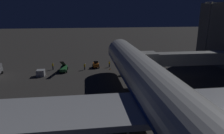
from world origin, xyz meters
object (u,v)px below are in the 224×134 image
object	(u,v)px
apron_floodlight_mast	(208,29)
belt_loader	(64,68)
airliner_at_gate	(161,98)
traffic_cone_nose_starboard	(110,69)
jet_bridge	(177,59)
traffic_cone_nose_port	(126,68)
ground_crew_by_belt_loader	(85,66)
baggage_container_mid_row	(41,73)
ground_crew_near_nose_gear	(109,64)
pushback_tug	(96,65)
ground_crew_marshaller_fwd	(53,66)

from	to	relation	value
apron_floodlight_mast	belt_loader	bearing A→B (deg)	2.32
airliner_at_gate	traffic_cone_nose_starboard	bearing A→B (deg)	-85.90
jet_bridge	traffic_cone_nose_port	distance (m)	15.86
apron_floodlight_mast	traffic_cone_nose_starboard	xyz separation A→B (m)	(27.70, 1.83, -9.89)
jet_bridge	ground_crew_by_belt_loader	xyz separation A→B (m)	(19.17, -13.41, -4.47)
ground_crew_by_belt_loader	traffic_cone_nose_port	world-z (taller)	ground_crew_by_belt_loader
baggage_container_mid_row	ground_crew_near_nose_gear	size ratio (longest dim) A/B	1.04
belt_loader	traffic_cone_nose_starboard	bearing A→B (deg)	178.96
jet_bridge	traffic_cone_nose_starboard	distance (m)	18.49
pushback_tug	traffic_cone_nose_starboard	world-z (taller)	pushback_tug
baggage_container_mid_row	traffic_cone_nose_starboard	world-z (taller)	baggage_container_mid_row
apron_floodlight_mast	belt_loader	size ratio (longest dim) A/B	2.38
ground_crew_marshaller_fwd	belt_loader	bearing A→B (deg)	148.56
baggage_container_mid_row	ground_crew_by_belt_loader	distance (m)	11.19
airliner_at_gate	belt_loader	size ratio (longest dim) A/B	8.67
belt_loader	ground_crew_marshaller_fwd	xyz separation A→B (m)	(2.97, -1.81, 0.16)
baggage_container_mid_row	traffic_cone_nose_port	world-z (taller)	baggage_container_mid_row
baggage_container_mid_row	traffic_cone_nose_port	distance (m)	21.77
airliner_at_gate	ground_crew_marshaller_fwd	world-z (taller)	airliner_at_gate
airliner_at_gate	baggage_container_mid_row	size ratio (longest dim) A/B	35.22
airliner_at_gate	belt_loader	distance (m)	34.33
baggage_container_mid_row	traffic_cone_nose_starboard	size ratio (longest dim) A/B	3.29
jet_bridge	pushback_tug	size ratio (longest dim) A/B	8.26
ground_crew_near_nose_gear	traffic_cone_nose_starboard	xyz separation A→B (m)	(0.13, 2.59, -0.68)
jet_bridge	traffic_cone_nose_starboard	bearing A→B (deg)	-45.28
belt_loader	baggage_container_mid_row	distance (m)	6.10
airliner_at_gate	pushback_tug	size ratio (longest dim) A/B	28.04
apron_floodlight_mast	ground_crew_by_belt_loader	size ratio (longest dim) A/B	9.71
belt_loader	ground_crew_by_belt_loader	bearing A→B (deg)	-173.84
apron_floodlight_mast	traffic_cone_nose_starboard	bearing A→B (deg)	3.78
belt_loader	ground_crew_by_belt_loader	world-z (taller)	belt_loader
ground_crew_near_nose_gear	traffic_cone_nose_port	size ratio (longest dim) A/B	3.18
airliner_at_gate	ground_crew_marshaller_fwd	bearing A→B (deg)	-62.23
belt_loader	baggage_container_mid_row	xyz separation A→B (m)	(5.08, 3.38, -0.09)
baggage_container_mid_row	airliner_at_gate	bearing A→B (deg)	125.10
baggage_container_mid_row	ground_crew_marshaller_fwd	bearing A→B (deg)	-112.11
belt_loader	baggage_container_mid_row	size ratio (longest dim) A/B	4.06
apron_floodlight_mast	traffic_cone_nose_port	world-z (taller)	apron_floodlight_mast
belt_loader	traffic_cone_nose_starboard	xyz separation A→B (m)	(-12.06, 0.22, -0.57)
apron_floodlight_mast	ground_crew_marshaller_fwd	bearing A→B (deg)	-0.27
ground_crew_near_nose_gear	traffic_cone_nose_starboard	world-z (taller)	ground_crew_near_nose_gear
belt_loader	traffic_cone_nose_port	bearing A→B (deg)	179.24
apron_floodlight_mast	airliner_at_gate	bearing A→B (deg)	51.89
apron_floodlight_mast	ground_crew_marshaller_fwd	xyz separation A→B (m)	(42.73, -0.20, -9.16)
airliner_at_gate	baggage_container_mid_row	world-z (taller)	airliner_at_gate
baggage_container_mid_row	ground_crew_near_nose_gear	world-z (taller)	ground_crew_near_nose_gear
airliner_at_gate	pushback_tug	xyz separation A→B (m)	(5.81, -33.24, -4.58)
ground_crew_marshaller_fwd	apron_floodlight_mast	bearing A→B (deg)	179.73
airliner_at_gate	ground_crew_marshaller_fwd	xyz separation A→B (m)	(17.23, -32.71, -4.35)
belt_loader	baggage_container_mid_row	bearing A→B (deg)	33.65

